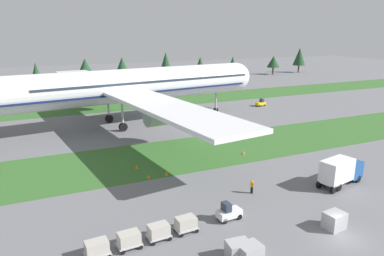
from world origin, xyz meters
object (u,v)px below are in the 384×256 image
object	(u,v)px
uld_container_1	(250,253)
cargo_dolly_fourth	(97,248)
taxiway_marker_2	(166,173)
taxiway_marker_3	(149,176)
uld_container_0	(238,251)
cargo_dolly_second	(159,231)
taxiway_marker_0	(243,152)
taxiway_marker_1	(137,167)
uld_container_2	(334,220)
ground_crew_marshaller	(252,186)
cargo_dolly_lead	(186,223)
pushback_tractor	(261,103)
catering_truck	(341,170)
baggage_tug	(229,212)
cargo_dolly_third	(129,239)
airliner	(125,86)

from	to	relation	value
uld_container_1	cargo_dolly_fourth	bearing A→B (deg)	152.80
taxiway_marker_2	taxiway_marker_3	distance (m)	2.50
uld_container_0	cargo_dolly_second	bearing A→B (deg)	132.81
taxiway_marker_0	taxiway_marker_1	xyz separation A→B (m)	(-17.36, 0.88, 0.05)
uld_container_0	uld_container_2	world-z (taller)	uld_container_2
ground_crew_marshaller	uld_container_0	xyz separation A→B (m)	(-8.39, -10.51, -0.12)
uld_container_0	uld_container_1	size ratio (longest dim) A/B	1.00
cargo_dolly_lead	pushback_tractor	size ratio (longest dim) A/B	0.84
uld_container_0	taxiway_marker_2	size ratio (longest dim) A/B	3.56
uld_container_2	taxiway_marker_1	world-z (taller)	uld_container_2
ground_crew_marshaller	uld_container_2	bearing A→B (deg)	7.69
ground_crew_marshaller	uld_container_0	distance (m)	13.45
taxiway_marker_3	pushback_tractor	bearing A→B (deg)	38.97
cargo_dolly_fourth	taxiway_marker_1	bearing A→B (deg)	150.75
pushback_tractor	uld_container_1	distance (m)	67.36
ground_crew_marshaller	uld_container_1	size ratio (longest dim) A/B	0.87
cargo_dolly_second	uld_container_0	bearing A→B (deg)	38.94
catering_truck	uld_container_2	world-z (taller)	catering_truck
cargo_dolly_fourth	taxiway_marker_0	bearing A→B (deg)	120.38
baggage_tug	cargo_dolly_lead	xyz separation A→B (m)	(-5.01, -0.34, 0.10)
cargo_dolly_third	ground_crew_marshaller	size ratio (longest dim) A/B	1.32
ground_crew_marshaller	taxiway_marker_2	bearing A→B (deg)	-150.69
cargo_dolly_lead	cargo_dolly_third	bearing A→B (deg)	-90.00
cargo_dolly_lead	baggage_tug	bearing A→B (deg)	90.00
cargo_dolly_lead	cargo_dolly_second	xyz separation A→B (m)	(-2.89, -0.20, 0.00)
ground_crew_marshaller	taxiway_marker_2	size ratio (longest dim) A/B	3.10
ground_crew_marshaller	taxiway_marker_1	xyz separation A→B (m)	(-10.54, 13.54, -0.60)
cargo_dolly_third	cargo_dolly_fourth	size ratio (longest dim) A/B	1.00
uld_container_1	uld_container_2	xyz separation A→B (m)	(10.67, 1.06, 0.05)
cargo_dolly_lead	taxiway_marker_2	bearing A→B (deg)	163.22
cargo_dolly_lead	taxiway_marker_3	distance (m)	14.39
uld_container_1	airliner	bearing A→B (deg)	87.52
uld_container_2	taxiway_marker_3	distance (m)	23.75
uld_container_2	ground_crew_marshaller	bearing A→B (deg)	106.19
airliner	cargo_dolly_third	world-z (taller)	airliner
uld_container_1	uld_container_2	bearing A→B (deg)	5.67
cargo_dolly_second	uld_container_0	size ratio (longest dim) A/B	1.15
cargo_dolly_lead	taxiway_marker_3	world-z (taller)	cargo_dolly_lead
taxiway_marker_1	taxiway_marker_3	size ratio (longest dim) A/B	1.41
cargo_dolly_third	taxiway_marker_2	xyz separation A→B (m)	(9.06, 14.67, -0.64)
pushback_tractor	taxiway_marker_1	xyz separation A→B (m)	(-42.20, -29.86, -0.47)
cargo_dolly_second	uld_container_2	bearing A→B (deg)	68.25
taxiway_marker_1	taxiway_marker_2	bearing A→B (deg)	-51.95
ground_crew_marshaller	taxiway_marker_1	bearing A→B (deg)	-150.62
cargo_dolly_second	taxiway_marker_2	size ratio (longest dim) A/B	4.08
catering_truck	cargo_dolly_second	bearing A→B (deg)	-96.99
taxiway_marker_2	uld_container_0	bearing A→B (deg)	-92.57
uld_container_0	taxiway_marker_3	size ratio (longest dim) A/B	4.10
baggage_tug	uld_container_1	bearing A→B (deg)	-19.68
cargo_dolly_third	uld_container_0	world-z (taller)	uld_container_0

